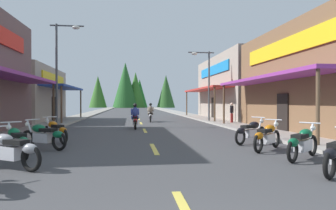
% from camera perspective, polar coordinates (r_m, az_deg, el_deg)
% --- Properties ---
extents(ground, '(10.33, 99.11, 0.10)m').
position_cam_1_polar(ground, '(36.60, -6.16, -2.07)').
color(ground, '#424244').
extents(sidewalk_left, '(2.21, 99.11, 0.12)m').
position_cam_1_polar(sidewalk_left, '(36.98, -15.92, -1.89)').
color(sidewalk_left, gray).
rests_on(sidewalk_left, ground).
extents(sidewalk_right, '(2.21, 99.11, 0.12)m').
position_cam_1_polar(sidewalk_right, '(37.26, 3.53, -1.85)').
color(sidewalk_right, '#9E9991').
rests_on(sidewalk_right, ground).
extents(centerline_dashes, '(0.16, 74.88, 0.01)m').
position_cam_1_polar(centerline_dashes, '(40.31, -6.28, -1.75)').
color(centerline_dashes, '#E0C64C').
rests_on(centerline_dashes, ground).
extents(storefront_left_far, '(10.06, 9.62, 4.59)m').
position_cam_1_polar(storefront_left_far, '(27.98, -29.79, 1.86)').
color(storefront_left_far, gray).
rests_on(storefront_left_far, ground).
extents(storefront_right_far, '(10.24, 13.06, 6.14)m').
position_cam_1_polar(storefront_right_far, '(30.44, 16.59, 3.24)').
color(storefront_right_far, gray).
rests_on(storefront_right_far, ground).
extents(streetlamp_left, '(2.14, 0.30, 6.71)m').
position_cam_1_polar(streetlamp_left, '(20.21, -20.25, 8.18)').
color(streetlamp_left, '#474C51').
rests_on(streetlamp_left, ground).
extents(streetlamp_right, '(2.14, 0.30, 5.77)m').
position_cam_1_polar(streetlamp_right, '(23.86, 7.29, 5.77)').
color(streetlamp_right, '#474C51').
rests_on(streetlamp_right, ground).
extents(motorcycle_parked_right_1, '(1.76, 1.38, 1.04)m').
position_cam_1_polar(motorcycle_parked_right_1, '(9.20, 25.03, -6.68)').
color(motorcycle_parked_right_1, black).
rests_on(motorcycle_parked_right_1, ground).
extents(motorcycle_parked_right_2, '(1.67, 1.50, 1.04)m').
position_cam_1_polar(motorcycle_parked_right_2, '(10.45, 18.97, -5.79)').
color(motorcycle_parked_right_2, black).
rests_on(motorcycle_parked_right_2, ground).
extents(motorcycle_parked_right_3, '(1.83, 1.28, 1.04)m').
position_cam_1_polar(motorcycle_parked_right_3, '(11.96, 16.02, -4.98)').
color(motorcycle_parked_right_3, black).
rests_on(motorcycle_parked_right_3, ground).
extents(motorcycle_parked_left_1, '(1.88, 1.20, 1.04)m').
position_cam_1_polar(motorcycle_parked_left_1, '(8.12, -28.72, -7.66)').
color(motorcycle_parked_left_1, black).
rests_on(motorcycle_parked_left_1, ground).
extents(motorcycle_parked_left_2, '(1.33, 1.80, 1.04)m').
position_cam_1_polar(motorcycle_parked_left_2, '(9.76, -27.71, -6.28)').
color(motorcycle_parked_left_2, black).
rests_on(motorcycle_parked_left_2, ground).
extents(motorcycle_parked_left_3, '(1.86, 1.23, 1.04)m').
position_cam_1_polar(motorcycle_parked_left_3, '(10.98, -23.32, -5.50)').
color(motorcycle_parked_left_3, black).
rests_on(motorcycle_parked_left_3, ground).
extents(motorcycle_parked_left_4, '(1.39, 1.75, 1.04)m').
position_cam_1_polar(motorcycle_parked_left_4, '(12.57, -21.33, -4.73)').
color(motorcycle_parked_left_4, black).
rests_on(motorcycle_parked_left_4, ground).
extents(rider_cruising_lead, '(0.60, 2.14, 1.57)m').
position_cam_1_polar(rider_cruising_lead, '(17.86, -6.51, -2.59)').
color(rider_cruising_lead, black).
rests_on(rider_cruising_lead, ground).
extents(rider_cruising_trailing, '(0.61, 2.14, 1.57)m').
position_cam_1_polar(rider_cruising_trailing, '(24.05, -3.46, -1.77)').
color(rider_cruising_trailing, black).
rests_on(rider_cruising_trailing, ground).
extents(pedestrian_browsing, '(0.43, 0.45, 1.60)m').
position_cam_1_polar(pedestrian_browsing, '(22.03, 12.46, -1.31)').
color(pedestrian_browsing, maroon).
rests_on(pedestrian_browsing, ground).
extents(treeline_backdrop, '(25.36, 12.20, 13.37)m').
position_cam_1_polar(treeline_backdrop, '(87.84, -7.47, 3.12)').
color(treeline_backdrop, '#245F23').
rests_on(treeline_backdrop, ground).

